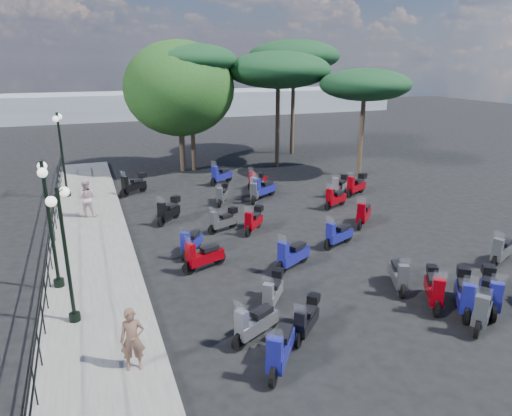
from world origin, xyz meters
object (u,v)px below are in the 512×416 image
object	(u,v)px
scooter_13	(434,289)
scooter_19	(434,291)
scooter_8	(292,255)
scooter_30	(490,293)
lamp_post_1	(49,217)
scooter_1	(273,292)
scooter_3	(203,257)
lamp_post_2	(62,149)
scooter_4	(169,211)
pine_0	(278,70)
pine_1	(294,56)
broadleaf_tree	(179,89)
lamp_post_0	(65,248)
scooter_21	(335,199)
scooter_15	(254,221)
scooter_11	(221,176)
scooter_5	(134,185)
scooter_26	(502,251)
scooter_6	(280,350)
scooter_18	(483,307)
scooter_10	(222,195)
scooter_23	(257,185)
scooter_28	(340,186)
scooter_29	(356,185)
scooter_16	(256,191)
scooter_27	(363,214)
scooter_14	(338,235)
scooter_9	(223,221)
scooter_7	(255,324)
pine_2	(190,60)
scooter_17	(257,180)
scooter_20	(399,276)
scooter_12	(464,294)

from	to	relation	value
scooter_13	scooter_19	xyz separation A→B (m)	(-0.12, -0.13, 0.02)
scooter_8	scooter_30	bearing A→B (deg)	-166.26
lamp_post_1	scooter_1	bearing A→B (deg)	-32.96
scooter_3	lamp_post_1	bearing A→B (deg)	68.36
lamp_post_2	scooter_4	size ratio (longest dim) A/B	3.13
pine_0	pine_1	distance (m)	4.62
broadleaf_tree	pine_0	size ratio (longest dim) A/B	1.08
lamp_post_0	scooter_4	world-z (taller)	lamp_post_0
scooter_4	scooter_8	xyz separation A→B (m)	(3.10, -6.32, -0.01)
scooter_21	scooter_30	bearing A→B (deg)	150.05
scooter_13	scooter_15	bearing A→B (deg)	-37.21
scooter_30	scooter_1	bearing A→B (deg)	15.48
scooter_11	pine_1	world-z (taller)	pine_1
scooter_5	scooter_26	world-z (taller)	scooter_5
scooter_6	scooter_18	size ratio (longest dim) A/B	0.98
lamp_post_2	scooter_8	size ratio (longest dim) A/B	2.60
scooter_10	scooter_1	bearing A→B (deg)	112.19
scooter_19	scooter_23	bearing A→B (deg)	-53.46
scooter_10	scooter_28	world-z (taller)	scooter_28
scooter_29	scooter_11	bearing A→B (deg)	23.92
lamp_post_2	scooter_16	size ratio (longest dim) A/B	2.80
scooter_1	scooter_15	bearing A→B (deg)	-67.40
scooter_27	pine_0	bearing A→B (deg)	-49.75
scooter_14	scooter_30	world-z (taller)	scooter_30
lamp_post_2	scooter_28	bearing A→B (deg)	-11.21
lamp_post_2	scooter_19	size ratio (longest dim) A/B	2.76
scooter_8	scooter_14	xyz separation A→B (m)	(2.53, 1.22, -0.04)
scooter_1	scooter_9	world-z (taller)	scooter_1
scooter_7	scooter_19	xyz separation A→B (m)	(5.53, -0.24, 0.02)
lamp_post_2	scooter_8	xyz separation A→B (m)	(7.41, -11.78, -2.10)
scooter_26	scooter_16	bearing A→B (deg)	4.61
scooter_21	pine_0	distance (m)	11.07
pine_2	scooter_15	bearing A→B (deg)	-91.40
scooter_23	scooter_3	bearing A→B (deg)	96.03
scooter_7	scooter_8	world-z (taller)	scooter_8
scooter_4	scooter_26	bearing A→B (deg)	-177.43
scooter_15	pine_0	distance (m)	13.75
scooter_27	scooter_17	bearing A→B (deg)	-28.81
scooter_14	scooter_27	world-z (taller)	scooter_27
scooter_15	pine_2	xyz separation A→B (m)	(0.29, 12.02, 6.41)
scooter_7	scooter_20	size ratio (longest dim) A/B	1.01
scooter_3	scooter_12	bearing A→B (deg)	-149.81
scooter_21	scooter_30	distance (m)	10.02
scooter_6	scooter_13	distance (m)	5.63
scooter_27	scooter_28	bearing A→B (deg)	-62.64
lamp_post_0	scooter_28	xyz separation A→B (m)	(13.25, 8.44, -1.80)
scooter_6	scooter_9	bearing A→B (deg)	-61.74
scooter_15	scooter_11	bearing A→B (deg)	-54.12
scooter_16	scooter_7	bearing A→B (deg)	100.87
scooter_7	scooter_21	distance (m)	11.78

